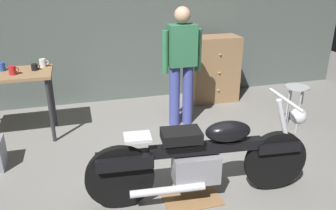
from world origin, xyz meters
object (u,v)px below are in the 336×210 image
wooden_dresser (214,69)px  mug_white_ceramic (43,63)px  motorcycle (203,157)px  mug_black_matte (35,67)px  shop_stool (296,96)px  person_standing (182,62)px  mug_red_diner (13,70)px  mug_blue_enamel (2,67)px

wooden_dresser → mug_white_ceramic: 2.72m
motorcycle → mug_white_ceramic: (-1.50, 2.05, 0.51)m
mug_white_ceramic → mug_black_matte: 0.17m
shop_stool → person_standing: bearing=157.5°
person_standing → shop_stool: (1.46, -0.60, -0.43)m
mug_red_diner → mug_blue_enamel: bearing=125.3°
motorcycle → wooden_dresser: bearing=70.1°
mug_blue_enamel → person_standing: bearing=-7.5°
person_standing → mug_black_matte: person_standing is taller
wooden_dresser → mug_red_diner: 3.11m
person_standing → mug_black_matte: (-1.92, 0.21, 0.02)m
motorcycle → mug_blue_enamel: bearing=139.9°
wooden_dresser → mug_black_matte: 2.84m
motorcycle → person_standing: person_standing is taller
mug_black_matte → shop_stool: bearing=-13.6°
mug_white_ceramic → mug_red_diner: mug_red_diner is taller
wooden_dresser → shop_stool: bearing=-65.8°
mug_white_ceramic → mug_red_diner: bearing=-140.3°
wooden_dresser → mug_black_matte: (-2.75, -0.58, 0.39)m
mug_black_matte → mug_white_ceramic: bearing=56.7°
wooden_dresser → mug_blue_enamel: wooden_dresser is taller
motorcycle → person_standing: bearing=84.1°
mug_black_matte → mug_blue_enamel: (-0.41, 0.09, 0.01)m
person_standing → mug_white_ceramic: size_ratio=13.74×
person_standing → mug_black_matte: bearing=-8.1°
mug_black_matte → mug_red_diner: size_ratio=0.92×
motorcycle → mug_blue_enamel: (-2.00, 2.01, 0.50)m
shop_stool → mug_blue_enamel: bearing=166.5°
mug_black_matte → motorcycle: bearing=-50.1°
shop_stool → mug_white_ceramic: size_ratio=5.27×
mug_blue_enamel → shop_stool: bearing=-13.5°
motorcycle → mug_red_diner: 2.61m
person_standing → wooden_dresser: (0.83, 0.79, -0.38)m
motorcycle → shop_stool: (1.78, 1.10, 0.05)m
mug_red_diner → person_standing: bearing=-2.0°
shop_stool → mug_red_diner: 3.71m
person_standing → mug_black_matte: size_ratio=14.89×
wooden_dresser → mug_red_diner: bearing=-166.6°
shop_stool → wooden_dresser: 1.53m
shop_stool → mug_black_matte: bearing=166.4°
person_standing → mug_white_ceramic: bearing=-12.8°
mug_white_ceramic → mug_black_matte: mug_white_ceramic is taller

